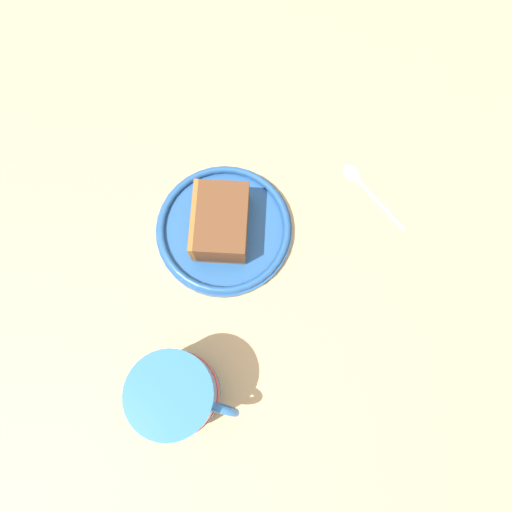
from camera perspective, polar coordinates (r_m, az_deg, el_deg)
The scene contains 5 objects.
ground_plane at distance 67.53cm, azimuth -0.44°, elevation -4.30°, with size 121.36×121.36×3.64cm, color tan.
small_plate at distance 66.85cm, azimuth -3.69°, elevation 3.08°, with size 18.30×18.30×2.11cm.
cake_slice at distance 64.16cm, azimuth -4.09°, elevation 3.86°, with size 10.28×8.17×5.42cm.
tea_mug at distance 59.84cm, azimuth -9.06°, elevation -15.37°, with size 9.77×12.54×10.99cm.
teaspoon at distance 71.32cm, azimuth 12.07°, elevation 8.23°, with size 8.94×10.19×0.80cm.
Camera 1 is at (11.57, 2.67, 64.66)cm, focal length 34.87 mm.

